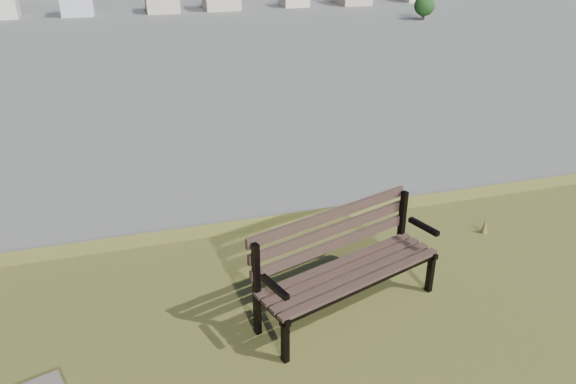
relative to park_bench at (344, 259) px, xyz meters
name	(u,v)px	position (x,y,z in m)	size (l,w,h in m)	color
park_bench	(344,259)	(0.00, 0.00, 0.00)	(1.86, 1.10, 0.93)	#3C2C23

